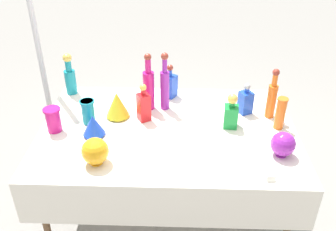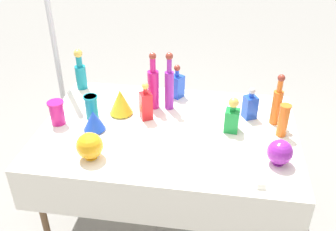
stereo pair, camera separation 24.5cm
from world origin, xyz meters
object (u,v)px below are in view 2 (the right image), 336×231
cardboard_box_behind_left (166,118)px  square_decanter_0 (232,117)px  round_bowl_1 (280,152)px  round_bowl_0 (90,146)px  square_decanter_1 (250,106)px  fluted_vase_0 (121,102)px  canopy_pole (55,49)px  square_decanter_2 (146,104)px  slender_vase_2 (91,106)px  tall_bottle_2 (169,85)px  tall_bottle_0 (277,103)px  square_decanter_3 (177,85)px  fluted_vase_1 (94,120)px  slender_vase_1 (57,112)px  tall_bottle_3 (153,86)px  tall_bottle_1 (80,72)px  slender_vase_0 (283,120)px

cardboard_box_behind_left → square_decanter_0: bearing=-60.8°
round_bowl_1 → round_bowl_0: bearing=-174.1°
square_decanter_1 → fluted_vase_0: size_ratio=1.21×
round_bowl_0 → cardboard_box_behind_left: 1.67m
cardboard_box_behind_left → canopy_pole: canopy_pole is taller
square_decanter_2 → slender_vase_2: (-0.37, -0.05, -0.02)m
square_decanter_1 → square_decanter_2: 0.72m
tall_bottle_2 → square_decanter_2: (-0.14, -0.16, -0.07)m
tall_bottle_0 → canopy_pole: size_ratio=0.15×
square_decanter_0 → square_decanter_3: (-0.42, 0.41, -0.00)m
tall_bottle_0 → canopy_pole: canopy_pole is taller
fluted_vase_0 → square_decanter_3: bearing=41.5°
square_decanter_1 → fluted_vase_1: 1.07m
tall_bottle_0 → fluted_vase_1: tall_bottle_0 is taller
square_decanter_3 → fluted_vase_0: (-0.36, -0.32, -0.00)m
slender_vase_1 → cardboard_box_behind_left: size_ratio=0.31×
fluted_vase_1 → fluted_vase_0: bearing=62.2°
tall_bottle_3 → tall_bottle_2: bearing=2.0°
tall_bottle_0 → fluted_vase_1: 1.22m
tall_bottle_2 → slender_vase_1: (-0.72, -0.32, -0.09)m
tall_bottle_2 → square_decanter_1: bearing=-4.5°
fluted_vase_0 → slender_vase_1: bearing=-154.8°
fluted_vase_0 → cardboard_box_behind_left: fluted_vase_0 is taller
slender_vase_2 → canopy_pole: size_ratio=0.07×
round_bowl_1 → fluted_vase_0: bearing=159.0°
fluted_vase_0 → canopy_pole: canopy_pole is taller
tall_bottle_1 → canopy_pole: 0.40m
slender_vase_2 → fluted_vase_0: fluted_vase_0 is taller
tall_bottle_0 → cardboard_box_behind_left: (-0.89, 0.94, -0.78)m
square_decanter_0 → slender_vase_2: square_decanter_0 is taller
tall_bottle_0 → tall_bottle_3: tall_bottle_3 is taller
square_decanter_0 → slender_vase_2: 0.96m
round_bowl_1 → cardboard_box_behind_left: 1.78m
tall_bottle_3 → square_decanter_3: (0.15, 0.19, -0.07)m
round_bowl_1 → square_decanter_0: bearing=131.9°
slender_vase_0 → slender_vase_1: (-1.49, -0.08, -0.03)m
round_bowl_0 → slender_vase_1: bearing=135.9°
slender_vase_0 → slender_vase_1: size_ratio=1.35×
fluted_vase_1 → round_bowl_1: size_ratio=0.94×
tall_bottle_0 → slender_vase_0: size_ratio=1.62×
square_decanter_0 → round_bowl_0: 0.92m
tall_bottle_1 → round_bowl_1: tall_bottle_1 is taller
tall_bottle_3 → fluted_vase_0: tall_bottle_3 is taller
fluted_vase_0 → round_bowl_1: fluted_vase_0 is taller
round_bowl_0 → tall_bottle_3: bearing=68.1°
tall_bottle_2 → round_bowl_1: 0.91m
fluted_vase_1 → square_decanter_2: bearing=32.9°
square_decanter_2 → round_bowl_1: square_decanter_2 is taller
tall_bottle_2 → canopy_pole: size_ratio=0.17×
square_decanter_2 → slender_vase_1: square_decanter_2 is taller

